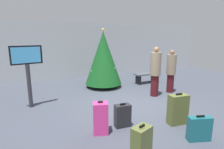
# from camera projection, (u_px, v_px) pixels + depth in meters

# --- Properties ---
(ground_plane) EXTENTS (16.00, 16.00, 0.00)m
(ground_plane) POSITION_uv_depth(u_px,v_px,m) (132.00, 105.00, 5.75)
(ground_plane) COLOR #424754
(back_wall) EXTENTS (16.00, 0.20, 2.84)m
(back_wall) POSITION_uv_depth(u_px,v_px,m) (85.00, 51.00, 9.64)
(back_wall) COLOR #B7BCC1
(back_wall) RESTS_ON ground_plane
(holiday_tree) EXTENTS (1.56, 1.56, 2.50)m
(holiday_tree) POSITION_uv_depth(u_px,v_px,m) (103.00, 58.00, 7.64)
(holiday_tree) COLOR #4C3319
(holiday_tree) RESTS_ON ground_plane
(flight_info_kiosk) EXTENTS (0.89, 0.24, 1.90)m
(flight_info_kiosk) POSITION_uv_depth(u_px,v_px,m) (27.00, 65.00, 5.33)
(flight_info_kiosk) COLOR #333338
(flight_info_kiosk) RESTS_ON ground_plane
(waiting_bench) EXTENTS (1.20, 0.44, 0.48)m
(waiting_bench) POSITION_uv_depth(u_px,v_px,m) (146.00, 76.00, 8.43)
(waiting_bench) COLOR #4C5159
(waiting_bench) RESTS_ON ground_plane
(traveller_0) EXTENTS (0.44, 0.44, 1.81)m
(traveller_0) POSITION_uv_depth(u_px,v_px,m) (155.00, 71.00, 6.49)
(traveller_0) COLOR #4C1419
(traveller_0) RESTS_ON ground_plane
(traveller_1) EXTENTS (0.50, 0.50, 1.66)m
(traveller_1) POSITION_uv_depth(u_px,v_px,m) (171.00, 70.00, 6.94)
(traveller_1) COLOR #4C1419
(traveller_1) RESTS_ON ground_plane
(suitcase_0) EXTENTS (0.40, 0.36, 0.77)m
(suitcase_0) POSITION_uv_depth(u_px,v_px,m) (101.00, 118.00, 4.01)
(suitcase_0) COLOR #E5388C
(suitcase_0) RESTS_ON ground_plane
(suitcase_1) EXTENTS (0.51, 0.30, 0.80)m
(suitcase_1) POSITION_uv_depth(u_px,v_px,m) (178.00, 109.00, 4.45)
(suitcase_1) COLOR #59602D
(suitcase_1) RESTS_ON ground_plane
(suitcase_2) EXTENTS (0.51, 0.33, 0.56)m
(suitcase_2) POSITION_uv_depth(u_px,v_px,m) (199.00, 129.00, 3.75)
(suitcase_2) COLOR #19606B
(suitcase_2) RESTS_ON ground_plane
(suitcase_3) EXTENTS (0.40, 0.32, 0.68)m
(suitcase_3) POSITION_uv_depth(u_px,v_px,m) (141.00, 144.00, 3.11)
(suitcase_3) COLOR #59602D
(suitcase_3) RESTS_ON ground_plane
(suitcase_4) EXTENTS (0.40, 0.24, 0.59)m
(suitcase_4) POSITION_uv_depth(u_px,v_px,m) (123.00, 116.00, 4.33)
(suitcase_4) COLOR #232326
(suitcase_4) RESTS_ON ground_plane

